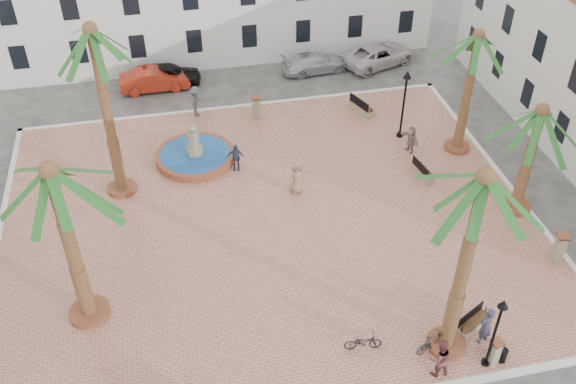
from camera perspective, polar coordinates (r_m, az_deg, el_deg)
name	(u,v)px	position (r m, az deg, el deg)	size (l,w,h in m)	color
ground	(268,220)	(32.09, -1.75, -2.47)	(120.00, 120.00, 0.00)	#56544F
plaza	(268,218)	(32.04, -1.75, -2.37)	(26.00, 22.00, 0.15)	tan
kerb_n	(236,107)	(40.90, -4.67, 7.55)	(26.30, 0.30, 0.16)	silver
kerb_e	(508,185)	(36.11, 18.96, 0.61)	(0.30, 22.30, 0.16)	silver
fountain	(195,155)	(36.08, -8.25, 3.28)	(4.40, 4.40, 2.27)	brown
palm_nw	(94,48)	(30.62, -16.89, 12.16)	(5.01, 5.01, 9.36)	brown
palm_sw	(55,191)	(24.41, -20.03, 0.09)	(5.54, 5.54, 7.92)	brown
palm_s	(481,199)	(21.98, 16.75, -0.57)	(5.15, 5.15, 8.86)	brown
palm_e	(538,125)	(31.81, 21.37, 5.60)	(4.97, 4.97, 6.07)	brown
palm_ne	(476,49)	(35.04, 16.39, 12.10)	(4.71, 4.71, 7.28)	brown
bench_se	(473,323)	(27.95, 16.10, -11.15)	(1.71, 1.24, 0.88)	gray
bench_e	(422,172)	(35.27, 11.87, 1.76)	(0.76, 1.74, 0.89)	gray
bench_ne	(361,108)	(40.25, 6.53, 7.45)	(1.22, 1.98, 1.00)	gray
lamppost_s	(498,322)	(25.25, 18.17, -10.92)	(0.40, 0.40, 3.65)	black
lamppost_e	(405,93)	(36.92, 10.36, 8.64)	(0.46, 0.46, 4.24)	black
bollard_se	(494,352)	(26.71, 17.88, -13.36)	(0.55, 0.55, 1.26)	gray
bollard_n	(256,107)	(39.25, -2.84, 7.56)	(0.54, 0.54, 1.42)	gray
bollard_e	(560,247)	(31.73, 23.00, -4.55)	(0.66, 0.66, 1.53)	gray
litter_bin	(503,355)	(27.14, 18.55, -13.59)	(0.33, 0.33, 0.65)	black
cyclist_a	(486,326)	(27.07, 17.19, -11.27)	(0.69, 0.46, 1.90)	#34354B
bicycle_a	(363,342)	(26.28, 6.68, -13.10)	(0.53, 1.51, 0.79)	black
cyclist_b	(440,358)	(25.64, 13.33, -14.16)	(0.89, 0.69, 1.83)	brown
bicycle_b	(432,342)	(26.64, 12.68, -12.88)	(0.43, 1.53, 0.92)	black
pedestrian_fountain_a	(296,177)	(33.04, 0.76, 1.32)	(0.90, 0.58, 1.84)	#907257
pedestrian_fountain_b	(236,157)	(34.79, -4.67, 3.09)	(0.93, 0.39, 1.60)	#303656
pedestrian_north	(196,101)	(39.68, -8.18, 7.97)	(1.27, 0.73, 1.96)	#4C4B50
pedestrian_east	(411,139)	(36.75, 10.85, 4.63)	(1.50, 0.48, 1.61)	gray
car_black	(168,74)	(43.84, -10.65, 10.24)	(1.74, 4.33, 1.47)	black
car_red	(155,79)	(43.39, -11.78, 9.77)	(1.57, 4.49, 1.48)	#B22A15
car_silver	(315,63)	(44.80, 2.41, 11.42)	(1.86, 4.57, 1.33)	silver
car_white	(379,55)	(46.08, 8.07, 11.97)	(2.43, 5.28, 1.47)	beige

